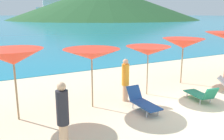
# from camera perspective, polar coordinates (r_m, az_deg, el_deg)

# --- Properties ---
(ground_plane) EXTENTS (50.00, 100.00, 0.30)m
(ground_plane) POSITION_cam_1_polar(r_m,az_deg,el_deg) (16.99, -7.34, 1.42)
(ground_plane) COLOR beige
(headland_hill) EXTENTS (102.78, 102.78, 18.21)m
(headland_hill) POSITION_cam_1_polar(r_m,az_deg,el_deg) (138.29, -2.07, 15.64)
(headland_hill) COLOR #235128
(headland_hill) RESTS_ON ground_plane
(umbrella_1) EXTENTS (1.88, 1.88, 2.27)m
(umbrella_1) POSITION_cam_1_polar(r_m,az_deg,el_deg) (7.84, -22.38, 2.86)
(umbrella_1) COLOR #9E7F59
(umbrella_1) RESTS_ON ground_plane
(umbrella_2) EXTENTS (2.07, 2.07, 2.12)m
(umbrella_2) POSITION_cam_1_polar(r_m,az_deg,el_deg) (8.34, -4.85, 3.74)
(umbrella_2) COLOR #9E7F59
(umbrella_2) RESTS_ON ground_plane
(umbrella_3) EXTENTS (1.94, 1.94, 2.02)m
(umbrella_3) POSITION_cam_1_polar(r_m,az_deg,el_deg) (9.82, 8.55, 4.53)
(umbrella_3) COLOR #9E7F59
(umbrella_3) RESTS_ON ground_plane
(umbrella_4) EXTENTS (2.03, 2.03, 2.16)m
(umbrella_4) POSITION_cam_1_polar(r_m,az_deg,el_deg) (11.84, 16.51, 6.06)
(umbrella_4) COLOR #9E7F59
(umbrella_4) RESTS_ON ground_plane
(lounge_chair_1) EXTENTS (0.75, 1.44, 0.71)m
(lounge_chair_1) POSITION_cam_1_polar(r_m,az_deg,el_deg) (9.82, 20.39, -5.38)
(lounge_chair_1) COLOR #268C66
(lounge_chair_1) RESTS_ON ground_plane
(lounge_chair_3) EXTENTS (0.56, 1.50, 0.73)m
(lounge_chair_3) POSITION_cam_1_polar(r_m,az_deg,el_deg) (8.52, 7.20, -7.36)
(lounge_chair_3) COLOR #1E478C
(lounge_chair_3) RESTS_ON ground_plane
(beachgoer_0) EXTENTS (0.28, 0.28, 1.65)m
(beachgoer_0) POSITION_cam_1_polar(r_m,az_deg,el_deg) (9.16, 3.19, -2.06)
(beachgoer_0) COLOR #DBAA84
(beachgoer_0) RESTS_ON ground_plane
(beachgoer_1) EXTENTS (0.30, 0.30, 1.73)m
(beachgoer_1) POSITION_cam_1_polar(r_m,az_deg,el_deg) (6.04, -11.59, -10.20)
(beachgoer_1) COLOR #DBAA84
(beachgoer_1) RESTS_ON ground_plane
(cruise_ship) EXTENTS (41.87, 16.00, 22.90)m
(cruise_ship) POSITION_cam_1_polar(r_m,az_deg,el_deg) (198.43, -11.44, 14.59)
(cruise_ship) COLOR white
(cruise_ship) RESTS_ON ocean_water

